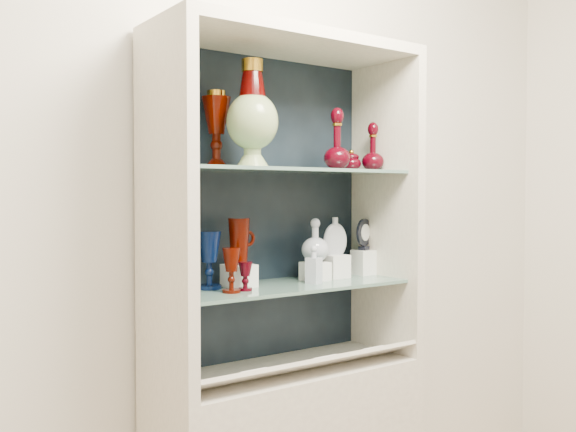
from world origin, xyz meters
TOP-DOWN VIEW (x-y plane):
  - wall_back at (0.00, 1.75)m, footprint 3.50×0.02m
  - cabinet_back_panel at (0.00, 1.72)m, footprint 0.98×0.02m
  - cabinet_side_left at (-0.48, 1.53)m, footprint 0.04×0.40m
  - cabinet_side_right at (0.48, 1.53)m, footprint 0.04×0.40m
  - cabinet_top_cap at (0.00, 1.53)m, footprint 1.00×0.40m
  - shelf_lower at (0.00, 1.55)m, footprint 0.92×0.34m
  - shelf_upper at (0.00, 1.55)m, footprint 0.92×0.34m
  - label_ledge at (0.00, 1.42)m, footprint 0.92×0.17m
  - label_card_0 at (-0.24, 1.42)m, footprint 0.10×0.06m
  - label_card_1 at (0.06, 1.42)m, footprint 0.10×0.06m
  - label_card_2 at (0.29, 1.42)m, footprint 0.10×0.06m
  - pedestal_lamp_left at (-0.44, 1.57)m, footprint 0.13×0.13m
  - pedestal_lamp_right at (-0.23, 1.65)m, footprint 0.11×0.11m
  - enamel_urn at (-0.16, 1.52)m, footprint 0.22×0.22m
  - ruby_decanter_a at (0.20, 1.49)m, footprint 0.13×0.13m
  - ruby_decanter_b at (0.42, 1.54)m, footprint 0.11×0.11m
  - lidded_bowl at (0.34, 1.58)m, footprint 0.08×0.08m
  - cobalt_goblet at (-0.28, 1.61)m, footprint 0.10×0.10m
  - ruby_goblet_tall at (-0.26, 1.49)m, footprint 0.07×0.07m
  - ruby_goblet_small at (-0.20, 1.50)m, footprint 0.06×0.06m
  - riser_ruby_pitcher at (-0.17, 1.59)m, footprint 0.10×0.10m
  - ruby_pitcher at (-0.17, 1.59)m, footprint 0.13×0.08m
  - clear_square_bottle at (0.10, 1.51)m, footprint 0.06×0.06m
  - riser_flat_flask at (0.27, 1.59)m, footprint 0.09×0.09m
  - flat_flask at (0.27, 1.59)m, footprint 0.11×0.05m
  - riser_clear_round_decanter at (0.16, 1.57)m, footprint 0.09×0.09m
  - clear_round_decanter at (0.16, 1.57)m, footprint 0.13×0.13m
  - riser_cameo_medallion at (0.43, 1.60)m, footprint 0.08×0.08m
  - cameo_medallion at (0.43, 1.60)m, footprint 0.12×0.08m

SIDE VIEW (x-z plane):
  - label_ledge at x=0.00m, z-range 0.74..0.82m
  - label_card_0 at x=-0.24m, z-range 0.78..0.81m
  - label_card_1 at x=0.06m, z-range 0.78..0.81m
  - label_card_2 at x=0.29m, z-range 0.78..0.81m
  - shelf_lower at x=0.00m, z-range 1.04..1.05m
  - riser_clear_round_decanter at x=0.16m, z-range 1.05..1.12m
  - riser_ruby_pitcher at x=-0.17m, z-range 1.05..1.13m
  - riser_flat_flask at x=0.27m, z-range 1.05..1.14m
  - ruby_goblet_small at x=-0.20m, z-range 1.05..1.15m
  - riser_cameo_medallion at x=0.43m, z-range 1.05..1.15m
  - clear_square_bottle at x=0.10m, z-range 1.05..1.19m
  - ruby_goblet_tall at x=-0.26m, z-range 1.05..1.20m
  - cobalt_goblet at x=-0.28m, z-range 1.05..1.25m
  - clear_round_decanter at x=0.16m, z-range 1.12..1.28m
  - ruby_pitcher at x=-0.17m, z-range 1.13..1.29m
  - cameo_medallion at x=0.43m, z-range 1.15..1.28m
  - flat_flask at x=0.27m, z-range 1.14..1.29m
  - cabinet_back_panel at x=0.00m, z-range 0.75..1.90m
  - cabinet_side_left at x=-0.48m, z-range 0.75..1.90m
  - cabinet_side_right at x=0.48m, z-range 0.75..1.90m
  - wall_back at x=0.00m, z-range 0.00..2.80m
  - shelf_upper at x=0.00m, z-range 1.46..1.47m
  - lidded_bowl at x=0.34m, z-range 1.47..1.56m
  - ruby_decanter_b at x=0.42m, z-range 1.47..1.68m
  - ruby_decanter_a at x=0.20m, z-range 1.47..1.73m
  - pedestal_lamp_right at x=-0.23m, z-range 1.47..1.74m
  - pedestal_lamp_left at x=-0.44m, z-range 1.47..1.75m
  - enamel_urn at x=-0.16m, z-range 1.47..1.84m
  - cabinet_top_cap at x=0.00m, z-range 1.90..1.94m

